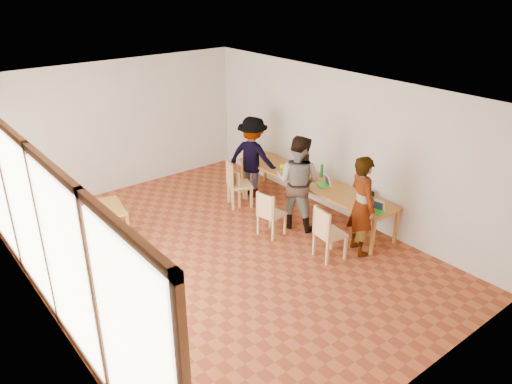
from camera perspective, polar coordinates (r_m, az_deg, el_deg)
ground at (r=9.22m, az=-3.93°, el=-7.24°), size 8.00×8.00×0.00m
wall_back at (r=11.87m, az=-15.36°, el=7.21°), size 6.00×0.10×3.00m
wall_front at (r=6.05m, az=18.26°, el=-10.28°), size 6.00×0.10×3.00m
wall_right at (r=10.40m, az=9.55°, el=5.37°), size 0.10×8.00×3.00m
window_wall at (r=7.45m, az=-23.31°, el=-4.26°), size 0.10×8.00×3.00m
ceiling at (r=8.07m, az=-4.55°, el=11.37°), size 6.00×8.00×0.04m
communal_table at (r=10.51m, az=6.38°, el=1.10°), size 0.80×4.00×0.75m
side_table at (r=9.69m, az=-17.61°, el=-2.24°), size 0.90×0.90×0.75m
chair_near at (r=8.89m, az=8.01°, el=-4.15°), size 0.54×0.54×0.53m
chair_mid at (r=9.56m, az=1.45°, el=-2.06°), size 0.51×0.51×0.50m
chair_far at (r=10.91m, az=-2.06°, el=0.98°), size 0.41×0.41×0.43m
chair_empty at (r=10.79m, az=-2.48°, el=1.47°), size 0.63×0.63×0.55m
chair_spare at (r=9.89m, az=-22.30°, el=-2.96°), size 0.61×0.61×0.51m
person_near at (r=9.09m, az=12.01°, el=-1.53°), size 0.66×0.80×1.87m
person_mid at (r=9.83m, az=4.81°, el=1.12°), size 1.03×1.14×1.92m
person_far at (r=11.22m, az=-0.38°, el=4.02°), size 1.09×1.37×1.85m
laptop_near at (r=9.33m, az=13.67°, el=-1.86°), size 0.27×0.29×0.22m
laptop_mid at (r=10.24m, az=7.91°, el=1.06°), size 0.32×0.33×0.23m
laptop_far at (r=10.86m, az=3.66°, el=2.57°), size 0.26×0.27×0.20m
yellow_mug at (r=11.02m, az=3.05°, el=2.89°), size 0.14×0.14×0.10m
green_bottle at (r=10.63m, az=7.52°, el=2.42°), size 0.07×0.07×0.28m
clear_glass at (r=10.66m, az=4.29°, el=2.08°), size 0.07×0.07×0.09m
condiment_cup at (r=11.66m, az=1.15°, el=4.05°), size 0.08×0.08×0.06m
pink_phone at (r=9.55m, az=14.12°, el=-1.64°), size 0.05×0.10×0.01m
black_pouch at (r=9.96m, az=12.51°, el=-0.11°), size 0.16×0.26×0.09m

